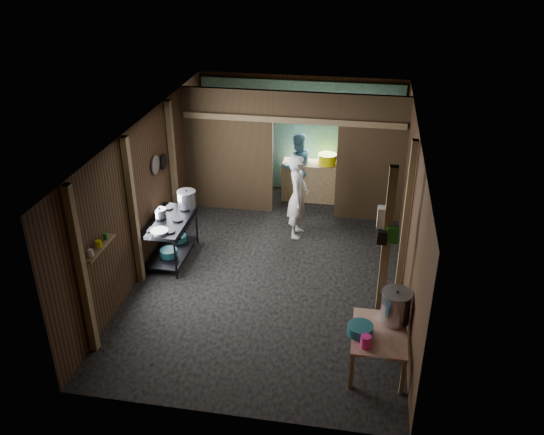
% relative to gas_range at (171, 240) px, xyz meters
% --- Properties ---
extents(floor, '(4.50, 7.00, 0.00)m').
position_rel_gas_range_xyz_m(floor, '(1.88, 0.04, -0.40)').
color(floor, black).
rests_on(floor, ground).
extents(ceiling, '(4.50, 7.00, 0.00)m').
position_rel_gas_range_xyz_m(ceiling, '(1.88, 0.04, 2.20)').
color(ceiling, '#3B3B3B').
rests_on(ceiling, ground).
extents(wall_back, '(4.50, 0.00, 2.60)m').
position_rel_gas_range_xyz_m(wall_back, '(1.88, 3.54, 0.90)').
color(wall_back, '#422915').
rests_on(wall_back, ground).
extents(wall_front, '(4.50, 0.00, 2.60)m').
position_rel_gas_range_xyz_m(wall_front, '(1.88, -3.46, 0.90)').
color(wall_front, '#422915').
rests_on(wall_front, ground).
extents(wall_left, '(0.00, 7.00, 2.60)m').
position_rel_gas_range_xyz_m(wall_left, '(-0.37, 0.04, 0.90)').
color(wall_left, '#422915').
rests_on(wall_left, ground).
extents(wall_right, '(0.00, 7.00, 2.60)m').
position_rel_gas_range_xyz_m(wall_right, '(4.13, 0.04, 0.90)').
color(wall_right, '#422915').
rests_on(wall_right, ground).
extents(partition_left, '(1.85, 0.10, 2.60)m').
position_rel_gas_range_xyz_m(partition_left, '(0.55, 2.24, 0.90)').
color(partition_left, '#45311B').
rests_on(partition_left, floor).
extents(partition_right, '(1.35, 0.10, 2.60)m').
position_rel_gas_range_xyz_m(partition_right, '(3.46, 2.24, 0.90)').
color(partition_right, '#45311B').
rests_on(partition_right, floor).
extents(partition_header, '(1.30, 0.10, 0.60)m').
position_rel_gas_range_xyz_m(partition_header, '(2.13, 2.24, 1.90)').
color(partition_header, '#45311B').
rests_on(partition_header, wall_back).
extents(turquoise_panel, '(4.40, 0.06, 2.50)m').
position_rel_gas_range_xyz_m(turquoise_panel, '(1.88, 3.48, 0.85)').
color(turquoise_panel, '#76C1BC').
rests_on(turquoise_panel, wall_back).
extents(back_counter, '(1.20, 0.50, 0.85)m').
position_rel_gas_range_xyz_m(back_counter, '(2.18, 2.99, 0.02)').
color(back_counter, '#8E7554').
rests_on(back_counter, floor).
extents(wall_clock, '(0.20, 0.03, 0.20)m').
position_rel_gas_range_xyz_m(wall_clock, '(2.13, 3.44, 1.50)').
color(wall_clock, silver).
rests_on(wall_clock, wall_back).
extents(post_left_a, '(0.10, 0.12, 2.60)m').
position_rel_gas_range_xyz_m(post_left_a, '(-0.30, -2.56, 0.90)').
color(post_left_a, '#8E7554').
rests_on(post_left_a, floor).
extents(post_left_b, '(0.10, 0.12, 2.60)m').
position_rel_gas_range_xyz_m(post_left_b, '(-0.30, -0.76, 0.90)').
color(post_left_b, '#8E7554').
rests_on(post_left_b, floor).
extents(post_left_c, '(0.10, 0.12, 2.60)m').
position_rel_gas_range_xyz_m(post_left_c, '(-0.30, 1.24, 0.90)').
color(post_left_c, '#8E7554').
rests_on(post_left_c, floor).
extents(post_right, '(0.10, 0.12, 2.60)m').
position_rel_gas_range_xyz_m(post_right, '(4.06, -0.16, 0.90)').
color(post_right, '#8E7554').
rests_on(post_right, floor).
extents(post_free, '(0.12, 0.12, 2.60)m').
position_rel_gas_range_xyz_m(post_free, '(3.73, -1.26, 0.90)').
color(post_free, '#8E7554').
rests_on(post_free, floor).
extents(cross_beam, '(4.40, 0.12, 0.12)m').
position_rel_gas_range_xyz_m(cross_beam, '(1.88, 2.19, 1.65)').
color(cross_beam, '#8E7554').
rests_on(cross_beam, wall_left).
extents(pan_lid_big, '(0.03, 0.34, 0.34)m').
position_rel_gas_range_xyz_m(pan_lid_big, '(-0.33, 0.44, 1.25)').
color(pan_lid_big, gray).
rests_on(pan_lid_big, wall_left).
extents(pan_lid_small, '(0.03, 0.30, 0.30)m').
position_rel_gas_range_xyz_m(pan_lid_small, '(-0.33, 0.84, 1.15)').
color(pan_lid_small, black).
rests_on(pan_lid_small, wall_left).
extents(wall_shelf, '(0.14, 0.80, 0.03)m').
position_rel_gas_range_xyz_m(wall_shelf, '(-0.27, -2.06, 1.00)').
color(wall_shelf, '#8E7554').
rests_on(wall_shelf, wall_left).
extents(jar_white, '(0.07, 0.07, 0.10)m').
position_rel_gas_range_xyz_m(jar_white, '(-0.27, -2.31, 1.06)').
color(jar_white, silver).
rests_on(jar_white, wall_shelf).
extents(jar_yellow, '(0.08, 0.08, 0.10)m').
position_rel_gas_range_xyz_m(jar_yellow, '(-0.27, -2.06, 1.06)').
color(jar_yellow, '#C9C604').
rests_on(jar_yellow, wall_shelf).
extents(jar_green, '(0.06, 0.06, 0.10)m').
position_rel_gas_range_xyz_m(jar_green, '(-0.27, -1.84, 1.06)').
color(jar_green, '#196918').
rests_on(jar_green, wall_shelf).
extents(bag_white, '(0.22, 0.15, 0.32)m').
position_rel_gas_range_xyz_m(bag_white, '(3.68, -1.18, 1.38)').
color(bag_white, silver).
rests_on(bag_white, post_free).
extents(bag_green, '(0.16, 0.12, 0.24)m').
position_rel_gas_range_xyz_m(bag_green, '(3.80, -1.32, 1.20)').
color(bag_green, '#196918').
rests_on(bag_green, post_free).
extents(bag_black, '(0.14, 0.10, 0.20)m').
position_rel_gas_range_xyz_m(bag_black, '(3.66, -1.34, 1.15)').
color(bag_black, black).
rests_on(bag_black, post_free).
extents(gas_range, '(0.70, 1.37, 0.81)m').
position_rel_gas_range_xyz_m(gas_range, '(0.00, 0.00, 0.00)').
color(gas_range, black).
rests_on(gas_range, floor).
extents(prep_table, '(0.73, 1.00, 0.59)m').
position_rel_gas_range_xyz_m(prep_table, '(3.71, -2.24, -0.11)').
color(prep_table, tan).
rests_on(prep_table, floor).
extents(stove_pot_large, '(0.37, 0.37, 0.35)m').
position_rel_gas_range_xyz_m(stove_pot_large, '(0.17, 0.54, 0.56)').
color(stove_pot_large, '#B3B3BD').
rests_on(stove_pot_large, gas_range).
extents(stove_pot_med, '(0.27, 0.27, 0.20)m').
position_rel_gas_range_xyz_m(stove_pot_med, '(-0.17, 0.03, 0.48)').
color(stove_pot_med, '#B3B3BD').
rests_on(stove_pot_med, gas_range).
extents(frying_pan, '(0.46, 0.60, 0.07)m').
position_rel_gas_range_xyz_m(frying_pan, '(0.00, -0.48, 0.43)').
color(frying_pan, gray).
rests_on(frying_pan, gas_range).
extents(blue_tub_front, '(0.31, 0.31, 0.13)m').
position_rel_gas_range_xyz_m(blue_tub_front, '(0.00, -0.16, -0.18)').
color(blue_tub_front, '#1A555B').
rests_on(blue_tub_front, gas_range).
extents(blue_tub_back, '(0.29, 0.29, 0.12)m').
position_rel_gas_range_xyz_m(blue_tub_back, '(0.00, 0.39, -0.19)').
color(blue_tub_back, '#1A555B').
rests_on(blue_tub_back, gas_range).
extents(stock_pot, '(0.56, 0.56, 0.49)m').
position_rel_gas_range_xyz_m(stock_pot, '(3.91, -1.96, 0.42)').
color(stock_pot, '#B3B3BD').
rests_on(stock_pot, prep_table).
extents(wash_basin, '(0.37, 0.37, 0.13)m').
position_rel_gas_range_xyz_m(wash_basin, '(3.45, -2.31, 0.25)').
color(wash_basin, '#1A555B').
rests_on(wash_basin, prep_table).
extents(pink_bucket, '(0.15, 0.15, 0.17)m').
position_rel_gas_range_xyz_m(pink_bucket, '(3.53, -2.57, 0.27)').
color(pink_bucket, '#F22893').
rests_on(pink_bucket, prep_table).
extents(knife, '(0.30, 0.07, 0.01)m').
position_rel_gas_range_xyz_m(knife, '(3.68, -2.77, 0.20)').
color(knife, '#B3B3BD').
rests_on(knife, prep_table).
extents(yellow_tub, '(0.40, 0.40, 0.22)m').
position_rel_gas_range_xyz_m(yellow_tub, '(2.54, 2.99, 0.56)').
color(yellow_tub, '#C9C604').
rests_on(yellow_tub, back_counter).
extents(red_cup, '(0.12, 0.12, 0.14)m').
position_rel_gas_range_xyz_m(red_cup, '(1.83, 2.99, 0.52)').
color(red_cup, '#C23F00').
rests_on(red_cup, back_counter).
extents(cook, '(0.41, 0.61, 1.65)m').
position_rel_gas_range_xyz_m(cook, '(2.13, 1.30, 0.42)').
color(cook, white).
rests_on(cook, floor).
extents(worker_back, '(0.92, 0.84, 1.53)m').
position_rel_gas_range_xyz_m(worker_back, '(1.90, 2.91, 0.36)').
color(worker_back, teal).
rests_on(worker_back, floor).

